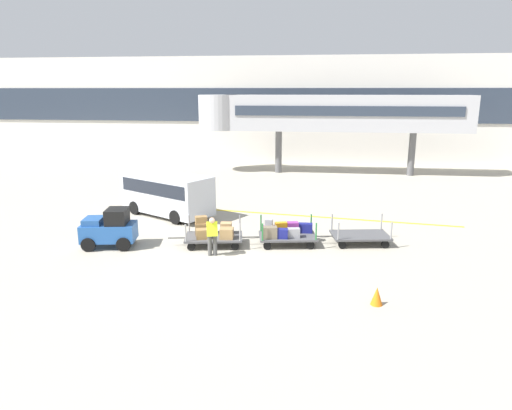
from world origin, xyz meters
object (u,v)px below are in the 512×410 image
at_px(baggage_cart_middle, 285,233).
at_px(baggage_handler, 212,234).
at_px(baggage_cart_lead, 213,233).
at_px(baggage_tug, 110,229).
at_px(baggage_cart_tail, 360,236).
at_px(shuttle_van, 167,191).
at_px(safety_cone_near, 377,296).

relative_size(baggage_cart_middle, baggage_handler, 1.97).
relative_size(baggage_cart_lead, baggage_handler, 1.97).
xyz_separation_m(baggage_tug, baggage_cart_tail, (10.01, 1.72, -0.41)).
bearing_deg(baggage_handler, baggage_cart_lead, 101.31).
distance_m(baggage_handler, shuttle_van, 6.55).
bearing_deg(baggage_cart_tail, baggage_cart_lead, -170.48).
xyz_separation_m(baggage_tug, baggage_cart_middle, (6.97, 1.22, -0.24)).
distance_m(shuttle_van, safety_cone_near, 12.86).
bearing_deg(shuttle_van, baggage_tug, -98.74).
height_order(baggage_cart_lead, baggage_cart_middle, baggage_cart_lead).
bearing_deg(baggage_cart_lead, shuttle_van, 127.78).
bearing_deg(baggage_cart_lead, baggage_tug, -169.86).
height_order(baggage_cart_tail, shuttle_van, shuttle_van).
xyz_separation_m(baggage_cart_tail, baggage_handler, (-5.69, -2.22, 0.52)).
height_order(baggage_cart_lead, shuttle_van, shuttle_van).
relative_size(baggage_tug, safety_cone_near, 4.10).
bearing_deg(shuttle_van, baggage_cart_middle, -31.34).
bearing_deg(baggage_cart_lead, baggage_handler, -78.69).
bearing_deg(baggage_cart_tail, baggage_cart_middle, -170.54).
distance_m(baggage_cart_lead, shuttle_van, 5.44).
xyz_separation_m(baggage_tug, shuttle_van, (0.77, 5.00, 0.48)).
bearing_deg(baggage_tug, baggage_cart_middle, 9.91).
relative_size(baggage_tug, baggage_cart_middle, 0.73).
bearing_deg(baggage_cart_middle, baggage_tug, -170.09).
distance_m(baggage_tug, baggage_handler, 4.35).
xyz_separation_m(baggage_cart_lead, baggage_handler, (0.25, -1.23, 0.34)).
height_order(baggage_tug, baggage_cart_lead, baggage_tug).
xyz_separation_m(baggage_handler, safety_cone_near, (5.71, -3.38, -0.59)).
bearing_deg(baggage_cart_middle, baggage_handler, -147.09).
distance_m(baggage_cart_lead, baggage_handler, 1.30).
bearing_deg(baggage_handler, baggage_cart_tail, 21.33).
height_order(baggage_cart_tail, safety_cone_near, baggage_cart_tail).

